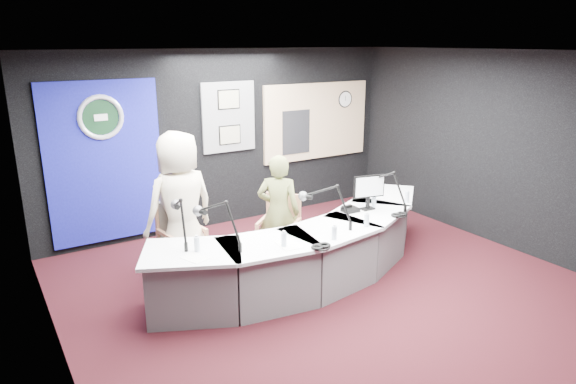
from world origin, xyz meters
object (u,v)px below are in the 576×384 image
broadcast_desk (309,250)px  person_woman (279,212)px  armchair_right (279,229)px  person_man (180,207)px  armchair_left (183,240)px

broadcast_desk → person_woman: (-0.15, 0.48, 0.39)m
person_woman → armchair_right: bearing=-139.4°
broadcast_desk → person_man: 1.69m
broadcast_desk → person_man: person_man is taller
armchair_right → person_man: bearing=-149.1°
broadcast_desk → armchair_left: armchair_left is taller
broadcast_desk → armchair_right: size_ratio=4.25×
person_man → person_woman: size_ratio=1.23×
armchair_right → person_man: 1.31m
armchair_left → armchair_right: size_ratio=0.94×
person_man → person_woman: person_man is taller
armchair_right → person_woman: (-0.00, 0.00, 0.24)m
armchair_right → broadcast_desk: bearing=-24.2°
person_man → person_woman: (1.19, -0.38, -0.18)m
person_woman → broadcast_desk: bearing=147.6°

